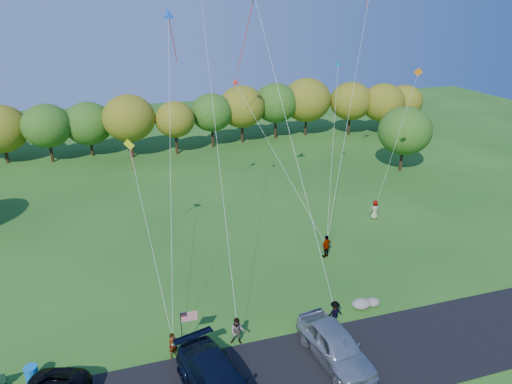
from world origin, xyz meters
TOP-DOWN VIEW (x-y plane):
  - ground at (0.00, 0.00)m, footprint 140.00×140.00m
  - asphalt_lane at (0.00, -4.00)m, footprint 44.00×6.00m
  - treeline at (0.50, 36.48)m, footprint 75.76×28.14m
  - minivan_navy at (-3.48, -4.39)m, footprint 4.08×6.77m
  - minivan_silver at (3.08, -3.62)m, footprint 2.90×5.80m
  - flyer_a at (-5.25, -0.80)m, footprint 0.66×0.57m
  - flyer_b at (-1.63, -0.80)m, footprint 1.01×0.91m
  - flyer_c at (4.43, -0.80)m, footprint 1.02×0.60m
  - flyer_d at (7.34, 6.59)m, footprint 1.16×0.83m
  - flyer_e at (14.39, 11.47)m, footprint 0.99×0.79m
  - trash_barrel at (-12.41, -0.54)m, footprint 0.66×0.66m
  - flag_assembly at (-4.42, -0.45)m, footprint 0.95×0.61m
  - boulder_near at (6.76, 0.09)m, footprint 1.23×0.97m
  - boulder_far at (7.61, 0.11)m, footprint 0.94×0.79m

SIDE VIEW (x-z plane):
  - ground at x=0.00m, z-range 0.00..0.00m
  - asphalt_lane at x=0.00m, z-range 0.00..0.06m
  - boulder_far at x=7.61m, z-range 0.00..0.49m
  - boulder_near at x=6.76m, z-range 0.00..0.62m
  - trash_barrel at x=-12.41m, z-range 0.00..1.00m
  - flyer_a at x=-5.25m, z-range 0.00..1.54m
  - flyer_c at x=4.43m, z-range 0.00..1.56m
  - flyer_b at x=-1.63m, z-range 0.00..1.70m
  - flyer_e at x=14.39m, z-range 0.00..1.76m
  - flyer_d at x=7.34m, z-range 0.00..1.83m
  - minivan_navy at x=-3.48m, z-range 0.06..1.90m
  - minivan_silver at x=3.08m, z-range 0.06..1.96m
  - flag_assembly at x=-4.42m, z-range 0.64..3.20m
  - treeline at x=0.50m, z-range 0.62..8.95m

